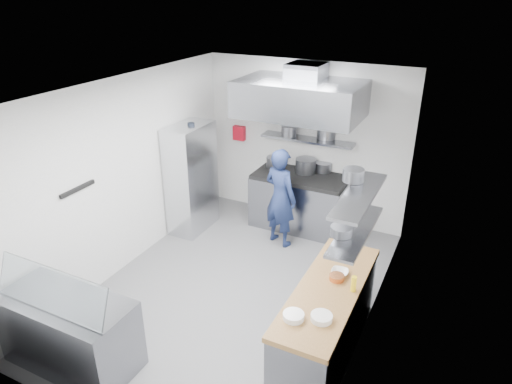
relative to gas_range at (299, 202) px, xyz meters
The scene contains 36 objects.
floor 2.15m from the gas_range, 92.73° to the right, with size 5.00×5.00×0.00m, color #5A5A5D.
ceiling 3.15m from the gas_range, 92.73° to the right, with size 5.00×5.00×0.00m, color silver.
wall_back 1.04m from the gas_range, 104.04° to the left, with size 3.60×0.02×2.80m, color white.
wall_front 4.70m from the gas_range, 91.25° to the right, with size 3.60×0.02×2.80m, color white.
wall_left 2.99m from the gas_range, 132.14° to the right, with size 5.00×0.02×2.80m, color white.
wall_right 2.86m from the gas_range, 51.01° to the right, with size 5.00×0.02×2.80m, color white.
gas_range is the anchor object (origin of this frame).
cooktop 0.48m from the gas_range, ahead, with size 1.57×0.78×0.06m, color black.
stock_pot_left 0.82m from the gas_range, 166.30° to the left, with size 0.30×0.30×0.20m, color slate.
stock_pot_mid 0.65m from the gas_range, 83.55° to the left, with size 0.35×0.35×0.24m, color slate.
stock_pot_right 0.74m from the gas_range, 51.40° to the left, with size 0.29×0.29×0.16m, color slate.
over_range_shelf 1.10m from the gas_range, 90.00° to the left, with size 1.60×0.30×0.04m, color gray.
shelf_pot_a 1.24m from the gas_range, 146.84° to the left, with size 0.26×0.26×0.18m, color slate.
shelf_pot_b 1.30m from the gas_range, 55.23° to the left, with size 0.32×0.32×0.22m, color slate.
extractor_hood 1.86m from the gas_range, 90.00° to the right, with size 1.90×1.15×0.55m, color gray.
hood_duct 2.23m from the gas_range, 90.00° to the left, with size 0.55×0.55×0.24m, color slate.
red_firebox 1.70m from the gas_range, 165.86° to the left, with size 0.22×0.10×0.26m, color red.
chef 0.77m from the gas_range, 96.58° to the right, with size 0.59×0.39×1.63m, color navy.
wire_rack 1.90m from the gas_range, 152.36° to the right, with size 0.50×0.90×1.85m, color silver.
rack_bin_a 1.96m from the gas_range, 147.76° to the right, with size 0.18×0.22×0.20m, color white.
rack_bin_b 1.98m from the gas_range, 155.38° to the right, with size 0.14×0.18×0.16m, color yellow.
rack_jar 2.24m from the gas_range, 151.94° to the right, with size 0.11×0.11×0.18m, color black.
knife_strip 3.70m from the gas_range, 122.01° to the right, with size 0.04×0.55×0.05m, color black.
prep_counter_base 3.03m from the gas_range, 62.93° to the right, with size 0.62×2.00×0.84m, color gray.
prep_counter_top 3.06m from the gas_range, 62.93° to the right, with size 0.65×2.04×0.06m, color olive.
plate_stack_a 3.59m from the gas_range, 65.50° to the right, with size 0.22×0.22×0.06m, color white.
plate_stack_b 3.59m from the gas_range, 69.93° to the right, with size 0.21×0.21×0.06m, color white.
copper_pan 2.93m from the gas_range, 60.80° to the right, with size 0.17×0.17×0.06m, color #D5733C.
squeeze_bottle 3.15m from the gas_range, 58.34° to the right, with size 0.06×0.06×0.18m, color yellow.
mixing_bowl 2.82m from the gas_range, 59.61° to the right, with size 0.19×0.19×0.05m, color white.
wall_shelf_lower 3.04m from the gas_range, 57.31° to the right, with size 0.30×1.30×0.04m, color gray.
wall_shelf_upper 3.21m from the gas_range, 57.31° to the right, with size 0.30×1.30×0.04m, color gray.
shelf_pot_c 3.17m from the gas_range, 61.16° to the right, with size 0.23×0.23×0.10m, color slate.
shelf_pot_d 2.97m from the gas_range, 56.68° to the right, with size 0.24×0.24×0.14m, color slate.
display_case 4.25m from the gas_range, 105.02° to the right, with size 1.50×0.70×0.85m, color gray.
display_glass 4.40m from the gas_range, 104.61° to the right, with size 1.47×0.02×0.45m, color silver.
Camera 1 is at (2.57, -4.60, 3.92)m, focal length 32.00 mm.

